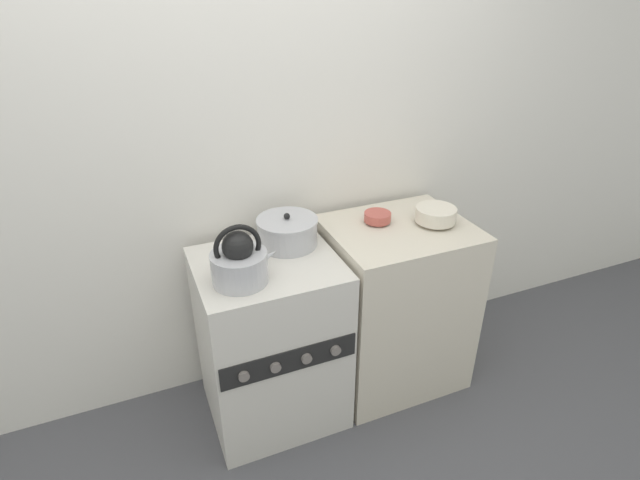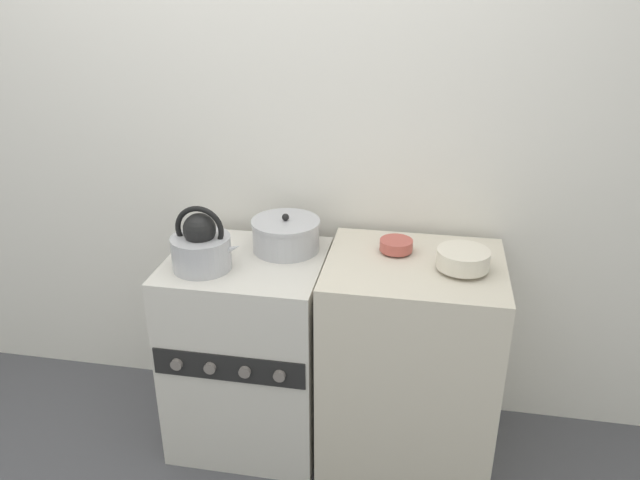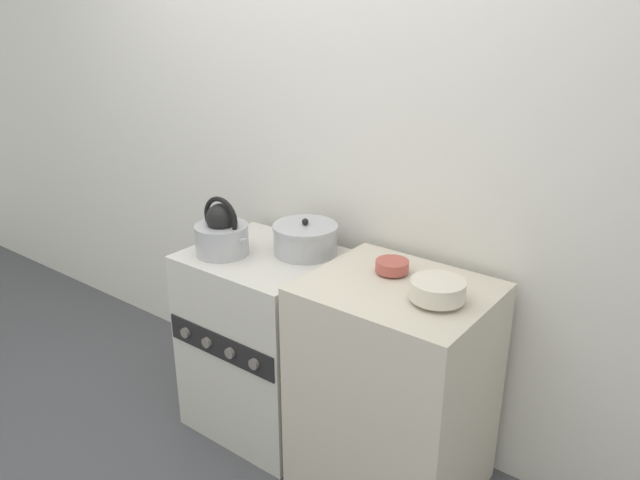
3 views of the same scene
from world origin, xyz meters
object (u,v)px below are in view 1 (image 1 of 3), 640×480
object	(u,v)px
cooking_pot	(287,232)
enamel_bowl	(436,215)
stove	(271,341)
small_ceramic_bowl	(377,217)
kettle	(240,261)

from	to	relation	value
cooking_pot	enamel_bowl	bearing A→B (deg)	-11.51
stove	cooking_pot	bearing A→B (deg)	41.13
small_ceramic_bowl	stove	bearing A→B (deg)	-170.89
kettle	enamel_bowl	bearing A→B (deg)	4.57
stove	cooking_pot	distance (m)	0.51
stove	enamel_bowl	distance (m)	0.95
stove	kettle	size ratio (longest dim) A/B	3.07
stove	small_ceramic_bowl	distance (m)	0.75
cooking_pot	stove	bearing A→B (deg)	-138.87
stove	kettle	bearing A→B (deg)	-144.36
stove	enamel_bowl	size ratio (longest dim) A/B	4.43
kettle	enamel_bowl	world-z (taller)	kettle
enamel_bowl	small_ceramic_bowl	world-z (taller)	enamel_bowl
stove	cooking_pot	xyz separation A→B (m)	(0.14, 0.12, 0.48)
cooking_pot	enamel_bowl	distance (m)	0.69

